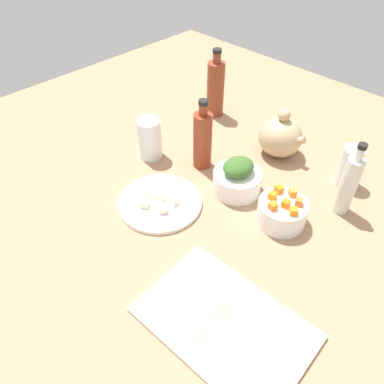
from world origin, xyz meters
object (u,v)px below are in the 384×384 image
Objects in this scene: cutting_board at (225,323)px; bowl_greens at (237,182)px; plate_tofu at (160,203)px; teapot at (280,136)px; bottle_0 at (349,184)px; bottle_2 at (203,139)px; bowl_carrots at (282,212)px; bottle_1 at (216,88)px; drinking_glass_0 at (150,139)px; drinking_glass_1 at (349,167)px.

bowl_greens reaches higher than cutting_board.
teapot reaches higher than plate_tofu.
bottle_0 is at bearing 28.77° from bowl_greens.
plate_tofu is at bearing -79.29° from bottle_2.
bottle_1 is (-48.21, 27.91, 6.90)cm from bowl_carrots.
drinking_glass_0 is 1.07× the size of drinking_glass_1.
bottle_2 is 16.75cm from drinking_glass_0.
cutting_board is 1.60× the size of bottle_0.
drinking_glass_0 is at bearing -159.82° from bottle_0.
bowl_greens is 1.07× the size of bowl_carrots.
drinking_glass_0 reaches higher than cutting_board.
bottle_1 is at bearing 95.35° from drinking_glass_0.
plate_tofu is at bearing -137.60° from bottle_0.
bowl_carrots reaches higher than cutting_board.
bowl_carrots is 0.59× the size of bottle_0.
drinking_glass_0 is 58.15cm from drinking_glass_1.
drinking_glass_1 is at bearing 94.36° from cutting_board.
bowl_carrots is 31.37cm from bottle_2.
bowl_carrots is 0.98× the size of drinking_glass_0.
drinking_glass_1 is (22.01, 1.63, -0.35)cm from teapot.
cutting_board is 1.43× the size of bottle_1.
bowl_carrots is at bearing 33.33° from plate_tofu.
bottle_0 is 0.97× the size of bottle_2.
plate_tofu is 43.01cm from teapot.
teapot is at bearing -7.21° from bottle_1.
bowl_carrots is 30.04cm from teapot.
teapot is 1.23× the size of drinking_glass_0.
plate_tofu is at bearing 158.28° from cutting_board.
bottle_1 is 1.87× the size of drinking_glass_0.
bowl_carrots is 45.51cm from drinking_glass_0.
teapot is at bearing 58.53° from bottle_2.
drinking_glass_0 is (-53.93, -19.82, -2.53)cm from bottle_0.
bottle_0 is 58.49cm from bottle_1.
bowl_greens is at bearing -151.23° from bottle_0.
bowl_carrots is 18.17cm from bottle_0.
drinking_glass_0 is at bearing -148.20° from drinking_glass_1.
teapot is at bearing 94.75° from bowl_greens.
bottle_1 is at bearing 177.57° from drinking_glass_1.
drinking_glass_1 reaches higher than plate_tofu.
cutting_board is 2.84× the size of drinking_glass_1.
bowl_carrots is at bearing 6.27° from drinking_glass_0.
drinking_glass_1 is at bearing 54.35° from plate_tofu.
bottle_2 is 41.82cm from drinking_glass_1.
plate_tofu is 1.90× the size of drinking_glass_1.
cutting_board is 38.14cm from plate_tofu.
plate_tofu is 22.01cm from bowl_greens.
bottle_0 is at bearing 16.82° from bottle_2.
bottle_1 is (-21.44, 45.51, 9.54)cm from plate_tofu.
bowl_carrots is at bearing -53.61° from teapot.
bowl_greens is at bearing 60.02° from plate_tofu.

